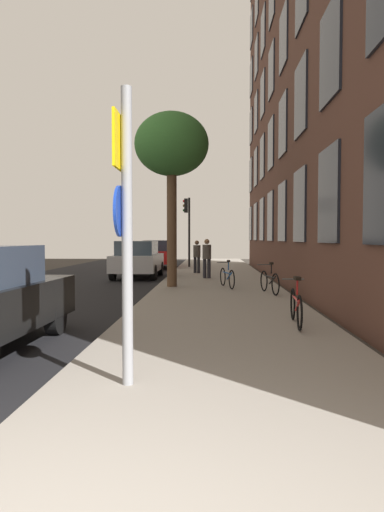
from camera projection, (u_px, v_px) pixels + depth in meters
name	position (u px, v px, depth m)	size (l,w,h in m)	color
ground_plane	(125.00, 284.00, 16.81)	(41.80, 41.80, 0.00)	#332D28
road_asphalt	(70.00, 284.00, 16.90)	(7.00, 38.00, 0.01)	black
sidewalk	(217.00, 283.00, 16.67)	(4.20, 38.00, 0.12)	gray
building_facade	(291.00, 12.00, 15.68)	(0.56, 27.00, 19.44)	#513328
sign_post	(125.00, 218.00, 4.87)	(0.15, 0.60, 3.27)	gray
traffic_light	(187.00, 220.00, 25.34)	(0.43, 0.24, 3.94)	black
tree_near	(172.00, 147.00, 14.80)	(2.48, 2.48, 5.82)	brown
bicycle_0	(296.00, 306.00, 8.29)	(0.42, 1.71, 0.92)	black
bicycle_1	(270.00, 281.00, 13.09)	(0.49, 1.67, 0.93)	black
bicycle_2	(227.00, 277.00, 14.64)	(0.55, 1.65, 0.91)	black
pedestrian_0	(207.00, 256.00, 18.16)	(0.48, 0.48, 1.60)	#26262D
pedestrian_1	(197.00, 254.00, 20.82)	(0.40, 0.40, 1.53)	#26262D
car_1	(138.00, 259.00, 19.49)	(1.92, 3.93, 1.62)	#B7B7BC
car_2	(158.00, 254.00, 26.02)	(1.94, 4.54, 1.62)	red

